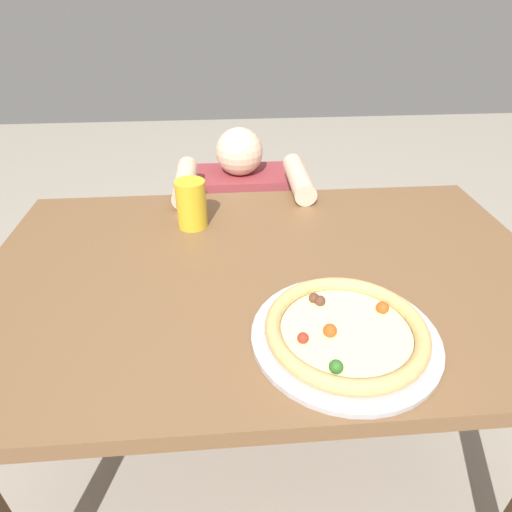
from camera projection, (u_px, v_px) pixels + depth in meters
The scene contains 5 objects.
ground_plane at pixel (265, 448), 1.47m from camera, with size 8.00×8.00×0.00m, color #9E9384.
dining_table at pixel (268, 301), 1.11m from camera, with size 1.40×0.89×0.75m.
pizza_near at pixel (345, 331), 0.84m from camera, with size 0.37×0.37×0.04m.
drink_cup_colored at pixel (191, 204), 1.20m from camera, with size 0.08×0.08×0.14m.
diner_seated at pixel (241, 246), 1.82m from camera, with size 0.45×0.54×0.89m.
Camera 1 is at (-0.10, -0.86, 1.35)m, focal length 30.11 mm.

